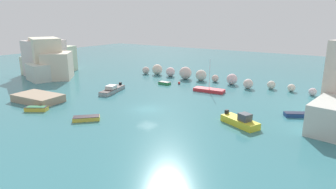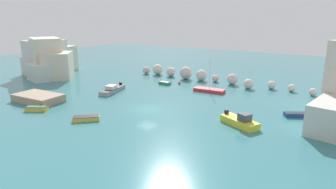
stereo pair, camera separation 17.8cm
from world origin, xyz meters
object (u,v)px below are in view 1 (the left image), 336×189
channel_buoy (179,83)px  moored_boat_4 (86,118)px  stone_dock (38,98)px  moored_boat_1 (240,121)px  moored_boat_5 (36,109)px  moored_boat_6 (209,90)px  moored_boat_0 (112,90)px  moored_boat_2 (165,83)px  moored_boat_3 (297,115)px

channel_buoy → moored_boat_4: bearing=-87.4°
stone_dock → moored_boat_1: bearing=14.1°
moored_boat_5 → moored_boat_6: size_ratio=0.54×
channel_buoy → moored_boat_4: moored_boat_4 is taller
moored_boat_0 → moored_boat_5: 13.75m
stone_dock → channel_buoy: stone_dock is taller
moored_boat_2 → moored_boat_6: moored_boat_6 is taller
channel_buoy → moored_boat_3: bearing=-18.8°
stone_dock → channel_buoy: bearing=62.5°
moored_boat_0 → moored_boat_6: moored_boat_6 is taller
channel_buoy → moored_boat_1: moored_boat_1 is taller
channel_buoy → moored_boat_3: moored_boat_3 is taller
moored_boat_5 → moored_boat_6: (15.46, 23.47, -0.01)m
moored_boat_2 → moored_boat_4: 22.97m
stone_dock → moored_boat_2: size_ratio=3.30×
moored_boat_0 → moored_boat_1: size_ratio=1.28×
stone_dock → channel_buoy: size_ratio=15.03×
moored_boat_3 → moored_boat_6: size_ratio=0.56×
stone_dock → moored_boat_4: size_ratio=2.28×
stone_dock → moored_boat_4: stone_dock is taller
moored_boat_1 → moored_boat_2: size_ratio=2.32×
channel_buoy → moored_boat_5: (-7.86, -25.68, 0.08)m
moored_boat_2 → moored_boat_3: moored_boat_3 is taller
moored_boat_0 → moored_boat_4: size_ratio=2.05×
stone_dock → moored_boat_6: bearing=46.6°
moored_boat_3 → moored_boat_5: moored_boat_5 is taller
moored_boat_2 → moored_boat_5: bearing=-102.0°
channel_buoy → moored_boat_1: bearing=-40.0°
stone_dock → moored_boat_6: 28.34m
moored_boat_3 → moored_boat_4: bearing=7.0°
stone_dock → moored_boat_0: moored_boat_0 is taller
moored_boat_0 → moored_boat_2: moored_boat_0 is taller
stone_dock → moored_boat_3: bearing=23.0°
moored_boat_0 → moored_boat_5: (-1.37, -13.69, -0.13)m
moored_boat_4 → moored_boat_5: moored_boat_5 is taller
stone_dock → moored_boat_2: bearing=65.5°
channel_buoy → moored_boat_5: 26.86m
stone_dock → moored_boat_4: 13.10m
moored_boat_3 → moored_boat_4: (-22.11, -16.58, 0.01)m
moored_boat_0 → moored_boat_6: 17.15m
moored_boat_4 → moored_boat_5: bearing=142.3°
stone_dock → moored_boat_4: bearing=-7.3°
stone_dock → moored_boat_0: 12.07m
moored_boat_1 → moored_boat_2: bearing=171.3°
moored_boat_3 → moored_boat_2: bearing=-43.4°
stone_dock → moored_boat_2: stone_dock is taller
moored_boat_5 → moored_boat_6: 28.11m
moored_boat_6 → moored_boat_0: bearing=-149.6°
moored_boat_2 → moored_boat_5: size_ratio=0.72×
moored_boat_2 → moored_boat_3: 26.25m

